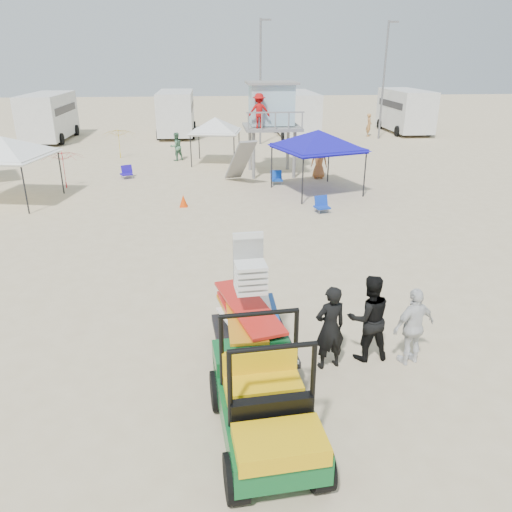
{
  "coord_description": "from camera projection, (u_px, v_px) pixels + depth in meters",
  "views": [
    {
      "loc": [
        -0.53,
        -8.19,
        5.87
      ],
      "look_at": [
        0.5,
        3.0,
        1.3
      ],
      "focal_mm": 35.0,
      "sensor_mm": 36.0,
      "label": 1
    }
  ],
  "objects": [
    {
      "name": "man_right",
      "position": [
        414.0,
        326.0,
        9.93
      ],
      "size": [
        1.05,
        0.7,
        1.65
      ],
      "primitive_type": "imported",
      "rotation": [
        0.0,
        0.0,
        3.48
      ],
      "color": "silver",
      "rests_on": "ground"
    },
    {
      "name": "light_pole_right",
      "position": [
        383.0,
        82.0,
        35.61
      ],
      "size": [
        0.14,
        0.14,
        8.0
      ],
      "primitive_type": "cylinder",
      "color": "slate",
      "rests_on": "ground"
    },
    {
      "name": "ground",
      "position": [
        245.0,
        375.0,
        9.81
      ],
      "size": [
        140.0,
        140.0,
        0.0
      ],
      "primitive_type": "plane",
      "color": "beige",
      "rests_on": "ground"
    },
    {
      "name": "canopy_white_c",
      "position": [
        215.0,
        120.0,
        27.9
      ],
      "size": [
        2.96,
        2.96,
        2.98
      ],
      "color": "black",
      "rests_on": "ground"
    },
    {
      "name": "rv_far_left",
      "position": [
        48.0,
        115.0,
        35.79
      ],
      "size": [
        2.64,
        6.8,
        3.25
      ],
      "color": "silver",
      "rests_on": "ground"
    },
    {
      "name": "man_mid",
      "position": [
        369.0,
        318.0,
        10.05
      ],
      "size": [
        0.95,
        0.76,
        1.85
      ],
      "primitive_type": "imported",
      "rotation": [
        0.0,
        0.0,
        3.21
      ],
      "color": "black",
      "rests_on": "ground"
    },
    {
      "name": "rv_mid_left",
      "position": [
        176.0,
        111.0,
        37.93
      ],
      "size": [
        2.65,
        6.5,
        3.25
      ],
      "color": "silver",
      "rests_on": "ground"
    },
    {
      "name": "surf_trailer",
      "position": [
        252.0,
        319.0,
        9.87
      ],
      "size": [
        1.63,
        2.75,
        2.44
      ],
      "color": "black",
      "rests_on": "ground"
    },
    {
      "name": "utility_cart",
      "position": [
        264.0,
        394.0,
        7.72
      ],
      "size": [
        1.61,
        2.87,
        2.1
      ],
      "color": "#0D5624",
      "rests_on": "ground"
    },
    {
      "name": "rv_mid_right",
      "position": [
        296.0,
        112.0,
        37.31
      ],
      "size": [
        2.64,
        7.0,
        3.25
      ],
      "color": "silver",
      "rests_on": "ground"
    },
    {
      "name": "canopy_blue",
      "position": [
        318.0,
        133.0,
        21.83
      ],
      "size": [
        4.05,
        4.05,
        3.19
      ],
      "color": "black",
      "rests_on": "ground"
    },
    {
      "name": "beach_chair_c",
      "position": [
        276.0,
        178.0,
        24.11
      ],
      "size": [
        0.55,
        0.58,
        0.64
      ],
      "color": "#1042AD",
      "rests_on": "ground"
    },
    {
      "name": "cone_near",
      "position": [
        183.0,
        201.0,
        20.53
      ],
      "size": [
        0.34,
        0.34,
        0.5
      ],
      "primitive_type": "cone",
      "color": "#F24207",
      "rests_on": "ground"
    },
    {
      "name": "canopy_white_a",
      "position": [
        1.0,
        140.0,
        20.28
      ],
      "size": [
        3.79,
        3.79,
        3.16
      ],
      "color": "black",
      "rests_on": "ground"
    },
    {
      "name": "beach_chair_b",
      "position": [
        322.0,
        204.0,
        19.83
      ],
      "size": [
        0.65,
        0.7,
        0.64
      ],
      "color": "#1035B3",
      "rests_on": "ground"
    },
    {
      "name": "light_pole_left",
      "position": [
        260.0,
        84.0,
        33.47
      ],
      "size": [
        0.14,
        0.14,
        8.0
      ],
      "primitive_type": "cylinder",
      "color": "slate",
      "rests_on": "ground"
    },
    {
      "name": "beach_chair_a",
      "position": [
        127.0,
        172.0,
        25.26
      ],
      "size": [
        0.7,
        0.78,
        0.64
      ],
      "color": "#200FA6",
      "rests_on": "ground"
    },
    {
      "name": "distant_beachgoers",
      "position": [
        275.0,
        145.0,
        29.59
      ],
      "size": [
        14.86,
        14.01,
        1.69
      ],
      "color": "#4C8060",
      "rests_on": "ground"
    },
    {
      "name": "umbrella_b",
      "position": [
        120.0,
        144.0,
        29.85
      ],
      "size": [
        2.7,
        2.71,
        1.74
      ],
      "primitive_type": "imported",
      "rotation": [
        0.0,
        0.0,
        0.7
      ],
      "color": "yellow",
      "rests_on": "ground"
    },
    {
      "name": "umbrella_a",
      "position": [
        64.0,
        170.0,
        23.13
      ],
      "size": [
        2.5,
        2.52,
        1.74
      ],
      "primitive_type": "imported",
      "rotation": [
        0.0,
        0.0,
        0.4
      ],
      "color": "red",
      "rests_on": "ground"
    },
    {
      "name": "rv_far_right",
      "position": [
        405.0,
        109.0,
        39.46
      ],
      "size": [
        2.64,
        6.6,
        3.25
      ],
      "color": "silver",
      "rests_on": "ground"
    },
    {
      "name": "man_left",
      "position": [
        330.0,
        328.0,
        9.76
      ],
      "size": [
        0.73,
        0.58,
        1.78
      ],
      "primitive_type": "imported",
      "rotation": [
        0.0,
        0.0,
        3.4
      ],
      "color": "black",
      "rests_on": "ground"
    },
    {
      "name": "lifeguard_tower",
      "position": [
        270.0,
        108.0,
        25.11
      ],
      "size": [
        2.82,
        2.82,
        4.48
      ],
      "color": "gray",
      "rests_on": "ground"
    }
  ]
}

